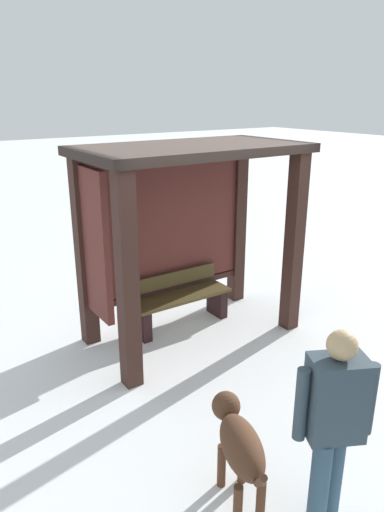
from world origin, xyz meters
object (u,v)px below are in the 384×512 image
Objects in this scene: bench_left_inside at (180,301)px; person_walking at (334,417)px; bus_shelter at (179,207)px; dog at (239,443)px.

person_walking reaches higher than bench_left_inside.
dog is (-1.14, -2.60, -1.17)m from bus_shelter.
person_walking is at bearing -104.17° from bench_left_inside.
person_walking is (-0.82, -3.25, 0.56)m from bench_left_inside.
dog is at bearing -113.59° from bus_shelter.
person_walking is at bearing -103.16° from bus_shelter.
bus_shelter is at bearing 76.84° from person_walking.
bus_shelter is 1.35m from bench_left_inside.
bench_left_inside reaches higher than dog.
bus_shelter is 1.91× the size of bench_left_inside.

